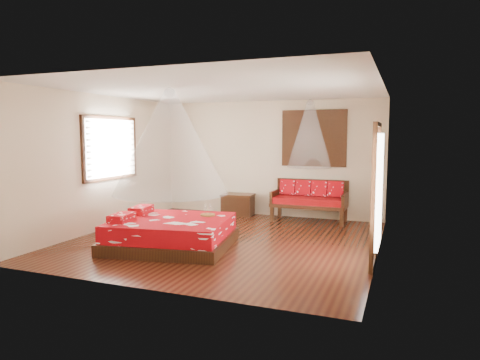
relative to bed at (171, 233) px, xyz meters
The scene contains 10 objects.
room 1.56m from the bed, 47.39° to the left, with size 5.54×5.54×2.84m.
bed is the anchor object (origin of this frame).
daybed 3.65m from the bed, 60.05° to the left, with size 1.68×0.75×0.94m.
storage_chest 3.23m from the bed, 89.81° to the left, with size 0.82×0.63×0.53m.
shutter_panel 4.27m from the bed, 62.52° to the left, with size 1.52×0.06×1.32m.
window_left 2.65m from the bed, 153.94° to the left, with size 0.10×1.74×1.34m.
glazed_door 3.53m from the bed, ahead, with size 0.08×1.02×2.16m.
wine_tray 0.76m from the bed, 46.20° to the left, with size 0.27×0.27×0.22m.
mosquito_net_main 1.60m from the bed, ahead, with size 2.01×2.01×1.80m, color white.
mosquito_net_daybed 3.94m from the bed, 59.02° to the left, with size 0.98×0.98×1.50m, color white.
Camera 1 is at (3.12, -7.27, 1.97)m, focal length 32.00 mm.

